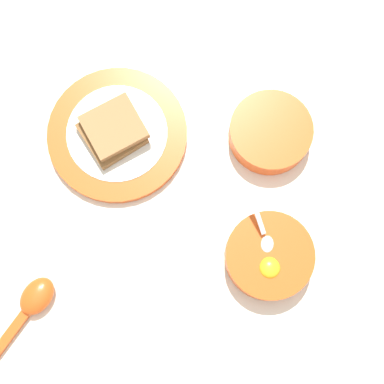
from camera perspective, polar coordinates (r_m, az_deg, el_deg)
The scene contains 6 objects.
ground_plane at distance 0.84m, azimuth 0.66°, elevation -6.27°, with size 3.00×3.00×0.00m, color silver.
egg_bowl at distance 0.82m, azimuth 8.35°, elevation -6.58°, with size 0.14×0.13×0.07m.
toast_plate at distance 0.88m, azimuth -7.84°, elevation 6.11°, with size 0.23×0.23×0.02m.
toast_sandwich at distance 0.85m, azimuth -8.32°, elevation 6.49°, with size 0.12×0.12×0.03m.
soup_spoon at distance 0.85m, azimuth -16.64°, elevation -11.39°, with size 0.15×0.10×0.03m.
congee_bowl at distance 0.86m, azimuth 8.47°, elevation 6.31°, with size 0.13×0.13×0.04m.
Camera 1 is at (0.08, -0.00, 0.83)m, focal length 50.00 mm.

